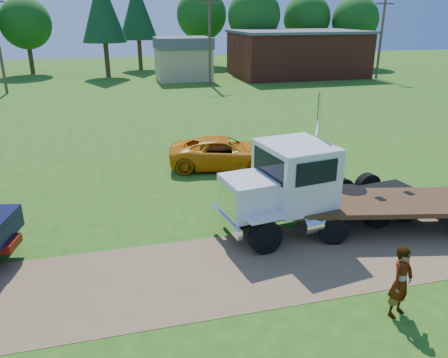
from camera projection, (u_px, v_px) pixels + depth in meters
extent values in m
plane|color=#265713|center=(273.00, 264.00, 13.51)|extent=(140.00, 140.00, 0.00)
cube|color=brown|center=(273.00, 264.00, 13.51)|extent=(120.00, 4.20, 0.01)
cube|color=black|center=(323.00, 202.00, 15.90)|extent=(7.73, 2.09, 0.31)
cylinder|color=black|center=(265.00, 237.00, 13.97)|extent=(1.16, 0.52, 1.12)
cylinder|color=black|center=(265.00, 237.00, 13.97)|extent=(0.44, 0.43, 0.39)
cylinder|color=black|center=(237.00, 210.00, 15.85)|extent=(1.16, 0.52, 1.12)
cylinder|color=black|center=(237.00, 210.00, 15.85)|extent=(0.44, 0.43, 0.39)
cylinder|color=black|center=(379.00, 213.00, 15.65)|extent=(1.16, 0.52, 1.12)
cylinder|color=black|center=(379.00, 213.00, 15.65)|extent=(0.44, 0.43, 0.39)
cylinder|color=black|center=(341.00, 191.00, 17.53)|extent=(1.16, 0.52, 1.12)
cylinder|color=black|center=(341.00, 191.00, 17.53)|extent=(0.44, 0.43, 0.39)
cylinder|color=black|center=(407.00, 207.00, 16.14)|extent=(1.16, 0.52, 1.12)
cylinder|color=black|center=(407.00, 207.00, 16.14)|extent=(0.44, 0.43, 0.39)
cylinder|color=black|center=(367.00, 186.00, 18.02)|extent=(1.16, 0.52, 1.12)
cylinder|color=black|center=(367.00, 186.00, 18.02)|extent=(0.44, 0.43, 0.39)
cube|color=silver|center=(252.00, 195.00, 14.56)|extent=(2.08, 1.99, 1.23)
cube|color=white|center=(227.00, 201.00, 14.25)|extent=(0.31, 1.53, 1.02)
cube|color=white|center=(225.00, 221.00, 14.48)|extent=(0.50, 2.35, 0.31)
cube|color=silver|center=(295.00, 174.00, 14.98)|extent=(2.48, 2.74, 2.15)
cube|color=black|center=(269.00, 165.00, 14.43)|extent=(0.35, 2.03, 0.87)
cube|color=black|center=(317.00, 173.00, 13.75)|extent=(1.52, 0.27, 0.77)
cube|color=black|center=(278.00, 151.00, 15.88)|extent=(1.52, 0.27, 0.77)
cube|color=silver|center=(266.00, 218.00, 13.73)|extent=(1.28, 0.64, 0.10)
cube|color=silver|center=(237.00, 193.00, 15.61)|extent=(1.28, 0.64, 0.10)
cylinder|color=white|center=(321.00, 222.00, 14.59)|extent=(1.51, 0.82, 0.61)
cylinder|color=white|center=(315.00, 158.00, 15.80)|extent=(0.16, 0.16, 4.70)
cylinder|color=black|center=(351.00, 191.00, 16.27)|extent=(1.28, 1.28, 0.12)
imported|color=orange|center=(224.00, 153.00, 21.69)|extent=(5.85, 3.64, 1.51)
cube|color=#3D2113|center=(395.00, 202.00, 15.39)|extent=(8.03, 3.91, 0.17)
cube|color=black|center=(394.00, 209.00, 15.48)|extent=(7.75, 2.59, 0.24)
cylinder|color=black|center=(334.00, 230.00, 14.55)|extent=(1.00, 0.49, 0.96)
cylinder|color=black|center=(319.00, 205.00, 16.44)|extent=(1.00, 0.49, 0.96)
cylinder|color=black|center=(444.00, 203.00, 16.62)|extent=(1.00, 0.49, 0.96)
cube|color=black|center=(290.00, 191.00, 15.08)|extent=(0.14, 0.14, 0.96)
imported|color=#999999|center=(401.00, 282.00, 10.93)|extent=(0.83, 0.71, 1.93)
imported|color=#999999|center=(279.00, 180.00, 18.02)|extent=(1.01, 0.95, 1.64)
cube|color=brown|center=(297.00, 55.00, 53.01)|extent=(15.00, 10.00, 5.00)
cube|color=#535458|center=(298.00, 32.00, 52.06)|extent=(15.40, 10.40, 0.30)
cube|color=tan|center=(183.00, 64.00, 49.97)|extent=(6.00, 5.00, 3.60)
cube|color=#535458|center=(183.00, 43.00, 49.15)|extent=(6.20, 5.40, 1.20)
cylinder|color=brown|center=(210.00, 41.00, 44.95)|extent=(0.28, 0.28, 9.00)
cube|color=brown|center=(209.00, 3.00, 43.63)|extent=(2.20, 0.14, 0.14)
cylinder|color=brown|center=(381.00, 39.00, 49.65)|extent=(0.28, 0.28, 9.00)
cube|color=brown|center=(385.00, 4.00, 48.33)|extent=(2.20, 0.14, 0.14)
cylinder|color=#322314|center=(31.00, 61.00, 54.83)|extent=(0.56, 0.56, 3.25)
sphere|color=#154C13|center=(26.00, 23.00, 53.25)|extent=(6.13, 6.13, 6.13)
cylinder|color=#322314|center=(140.00, 54.00, 58.87)|extent=(0.56, 0.56, 3.98)
cone|color=#0F3218|center=(137.00, 10.00, 56.86)|extent=(5.00, 5.00, 7.39)
cylinder|color=#322314|center=(202.00, 52.00, 63.95)|extent=(0.56, 0.56, 3.76)
sphere|color=#154C13|center=(201.00, 15.00, 62.12)|extent=(7.09, 7.09, 7.09)
cylinder|color=#322314|center=(253.00, 55.00, 60.05)|extent=(0.56, 0.56, 3.72)
sphere|color=#154C13|center=(254.00, 15.00, 58.25)|extent=(7.02, 7.02, 7.02)
cylinder|color=#322314|center=(352.00, 54.00, 62.48)|extent=(0.56, 0.56, 3.40)
sphere|color=#154C13|center=(355.00, 20.00, 60.83)|extent=(6.41, 6.41, 6.41)
cylinder|color=#322314|center=(107.00, 60.00, 51.95)|extent=(0.56, 0.56, 4.07)
cone|color=#0F3218|center=(102.00, 8.00, 49.90)|extent=(5.11, 5.11, 7.55)
cylinder|color=#322314|center=(305.00, 53.00, 63.79)|extent=(0.56, 0.56, 3.51)
sphere|color=#154C13|center=(307.00, 18.00, 62.08)|extent=(6.62, 6.62, 6.62)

